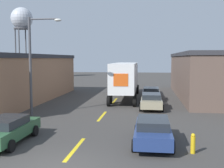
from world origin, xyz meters
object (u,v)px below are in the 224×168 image
at_px(parked_car_right_near, 153,130).
at_px(parked_car_right_mid, 151,101).
at_px(fire_hydrant, 193,143).
at_px(semi_truck, 126,77).
at_px(parked_car_right_far, 151,93).
at_px(water_tower, 22,20).
at_px(street_lamp, 34,59).
at_px(parked_car_left_near, 7,129).

distance_m(parked_car_right_near, parked_car_right_mid, 10.43).
bearing_deg(fire_hydrant, semi_truck, 104.57).
relative_size(parked_car_right_near, parked_car_right_far, 1.00).
height_order(water_tower, street_lamp, water_tower).
distance_m(water_tower, fire_hydrant, 57.87).
bearing_deg(fire_hydrant, street_lamp, 145.37).
relative_size(street_lamp, fire_hydrant, 7.91).
relative_size(parked_car_left_near, street_lamp, 0.60).
bearing_deg(street_lamp, semi_truck, 59.20).
relative_size(parked_car_right_mid, street_lamp, 0.60).
relative_size(semi_truck, fire_hydrant, 13.30).
xyz_separation_m(street_lamp, fire_hydrant, (10.94, -7.56, -3.98)).
bearing_deg(parked_car_left_near, parked_car_right_near, 6.23).
bearing_deg(fire_hydrant, parked_car_right_far, 96.30).
bearing_deg(parked_car_right_far, street_lamp, -134.25).
xyz_separation_m(semi_truck, water_tower, (-25.89, 29.42, 10.78)).
xyz_separation_m(parked_car_right_near, parked_car_right_mid, (0.00, 10.43, 0.00)).
height_order(semi_truck, water_tower, water_tower).
distance_m(parked_car_right_near, parked_car_right_far, 15.64).
distance_m(parked_car_left_near, water_tower, 53.04).
xyz_separation_m(semi_truck, fire_hydrant, (4.69, -18.04, -1.91)).
height_order(parked_car_left_near, parked_car_right_far, same).
bearing_deg(parked_car_right_mid, water_tower, 128.74).
height_order(semi_truck, fire_hydrant, semi_truck).
distance_m(parked_car_right_near, parked_car_left_near, 7.68).
bearing_deg(semi_truck, street_lamp, -121.59).
bearing_deg(parked_car_right_mid, parked_car_right_near, -90.00).
bearing_deg(parked_car_right_near, water_tower, 121.85).
xyz_separation_m(parked_car_left_near, fire_hydrant, (9.50, -0.41, -0.25)).
xyz_separation_m(parked_car_right_far, fire_hydrant, (1.86, -16.88, -0.25)).
height_order(semi_truck, parked_car_right_mid, semi_truck).
bearing_deg(street_lamp, water_tower, 116.20).
height_order(water_tower, fire_hydrant, water_tower).
xyz_separation_m(parked_car_right_near, water_tower, (-28.72, 46.22, 12.43)).
bearing_deg(parked_car_right_near, parked_car_left_near, -173.77).
height_order(parked_car_right_near, parked_car_right_far, same).
bearing_deg(water_tower, parked_car_right_far, -46.80).
bearing_deg(water_tower, parked_car_left_near, -65.86).
xyz_separation_m(parked_car_right_mid, water_tower, (-28.72, 35.79, 12.43)).
bearing_deg(water_tower, semi_truck, -48.66).
distance_m(semi_truck, parked_car_left_near, 18.35).
distance_m(parked_car_right_far, fire_hydrant, 16.98).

